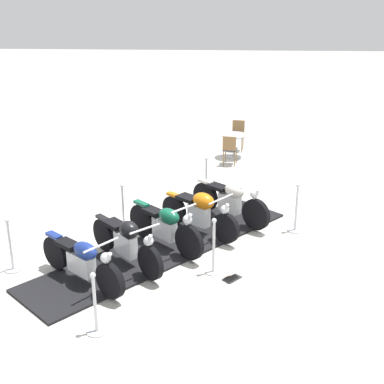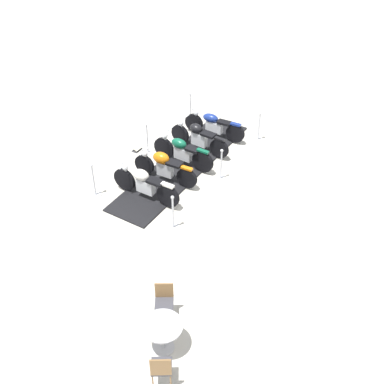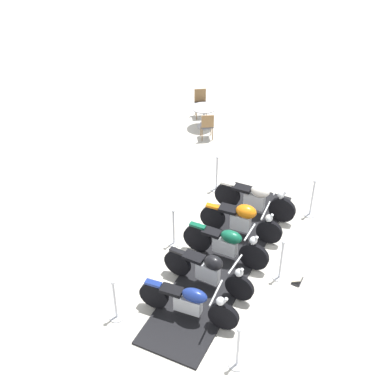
% 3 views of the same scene
% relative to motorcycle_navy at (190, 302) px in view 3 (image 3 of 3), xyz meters
% --- Properties ---
extents(ground_plane, '(80.00, 80.00, 0.00)m').
position_rel_motorcycle_navy_xyz_m(ground_plane, '(1.48, -1.27, -0.49)').
color(ground_plane, beige).
extents(display_platform, '(5.51, 5.12, 0.05)m').
position_rel_motorcycle_navy_xyz_m(display_platform, '(1.48, -1.27, -0.46)').
color(display_platform, black).
rests_on(display_platform, ground_plane).
extents(motorcycle_navy, '(1.42, 1.79, 0.94)m').
position_rel_motorcycle_navy_xyz_m(motorcycle_navy, '(0.00, 0.00, 0.00)').
color(motorcycle_navy, black).
rests_on(motorcycle_navy, display_platform).
extents(motorcycle_black, '(1.62, 1.61, 0.95)m').
position_rel_motorcycle_navy_xyz_m(motorcycle_black, '(0.73, -0.65, 0.04)').
color(motorcycle_black, black).
rests_on(motorcycle_black, display_platform).
extents(motorcycle_forest, '(1.51, 1.65, 1.03)m').
position_rel_motorcycle_navy_xyz_m(motorcycle_forest, '(1.46, -1.30, 0.04)').
color(motorcycle_forest, black).
rests_on(motorcycle_forest, display_platform).
extents(motorcycle_copper, '(1.39, 1.71, 0.94)m').
position_rel_motorcycle_navy_xyz_m(motorcycle_copper, '(2.19, -1.95, 0.06)').
color(motorcycle_copper, black).
rests_on(motorcycle_copper, display_platform).
extents(motorcycle_cream, '(1.53, 1.73, 1.01)m').
position_rel_motorcycle_navy_xyz_m(motorcycle_cream, '(2.92, -2.59, 0.04)').
color(motorcycle_cream, black).
rests_on(motorcycle_cream, display_platform).
extents(stanchion_right_front, '(0.33, 0.33, 1.03)m').
position_rel_motorcycle_navy_xyz_m(stanchion_right_front, '(-1.35, -0.55, -0.16)').
color(stanchion_right_front, silver).
rests_on(stanchion_right_front, ground_plane).
extents(stanchion_left_front, '(0.32, 0.32, 1.05)m').
position_rel_motorcycle_navy_xyz_m(stanchion_left_front, '(0.44, 1.46, -0.14)').
color(stanchion_left_front, silver).
rests_on(stanchion_left_front, ground_plane).
extents(stanchion_right_mid, '(0.31, 0.31, 1.09)m').
position_rel_motorcycle_navy_xyz_m(stanchion_right_mid, '(0.59, -2.28, -0.12)').
color(stanchion_right_mid, silver).
rests_on(stanchion_right_mid, ground_plane).
extents(stanchion_right_rear, '(0.33, 0.33, 1.09)m').
position_rel_motorcycle_navy_xyz_m(stanchion_right_rear, '(2.53, -4.00, -0.14)').
color(stanchion_right_rear, silver).
rests_on(stanchion_right_rear, ground_plane).
extents(stanchion_left_rear, '(0.36, 0.36, 1.09)m').
position_rel_motorcycle_navy_xyz_m(stanchion_left_rear, '(4.32, -1.99, -0.17)').
color(stanchion_left_rear, silver).
rests_on(stanchion_left_rear, ground_plane).
extents(stanchion_left_mid, '(0.29, 0.29, 1.05)m').
position_rel_motorcycle_navy_xyz_m(stanchion_left_mid, '(2.38, -0.27, -0.12)').
color(stanchion_left_mid, silver).
rests_on(stanchion_left_mid, ground_plane).
extents(info_placard, '(0.38, 0.37, 0.19)m').
position_rel_motorcycle_navy_xyz_m(info_placard, '(0.37, -2.62, -0.43)').
color(info_placard, '#333338').
rests_on(info_placard, ground_plane).
extents(cafe_table, '(0.84, 0.84, 0.74)m').
position_rel_motorcycle_navy_xyz_m(cafe_table, '(7.94, -2.73, 0.07)').
color(cafe_table, '#B7B7BC').
rests_on(cafe_table, ground_plane).
extents(cafe_chair_near_table, '(0.46, 0.46, 0.91)m').
position_rel_motorcycle_navy_xyz_m(cafe_chair_near_table, '(7.13, -2.59, 0.04)').
color(cafe_chair_near_table, olive).
rests_on(cafe_chair_near_table, ground_plane).
extents(cafe_chair_across_table, '(0.46, 0.46, 0.98)m').
position_rel_motorcycle_navy_xyz_m(cafe_chair_across_table, '(8.76, -2.85, 0.07)').
color(cafe_chair_across_table, olive).
rests_on(cafe_chair_across_table, ground_plane).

